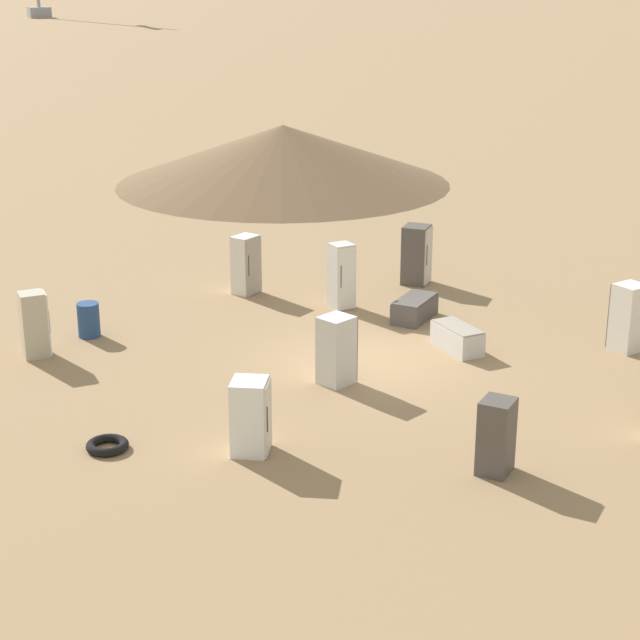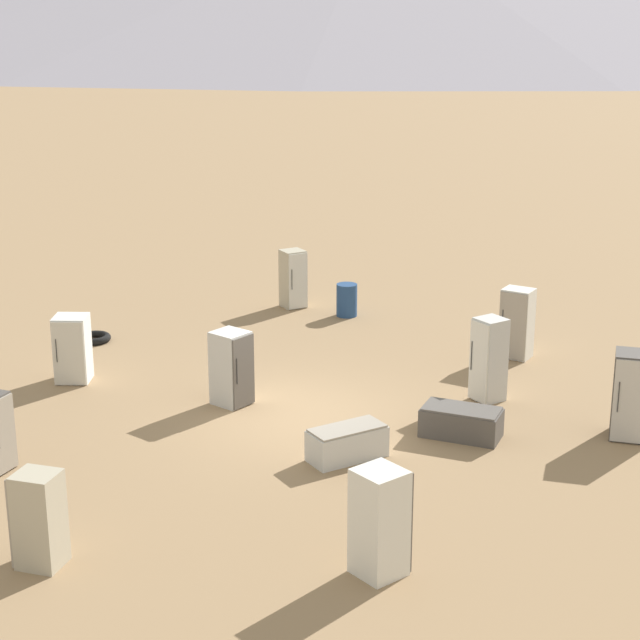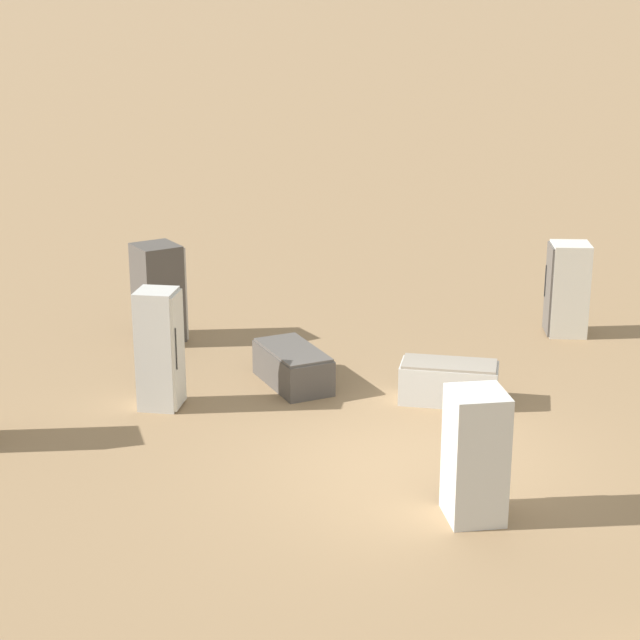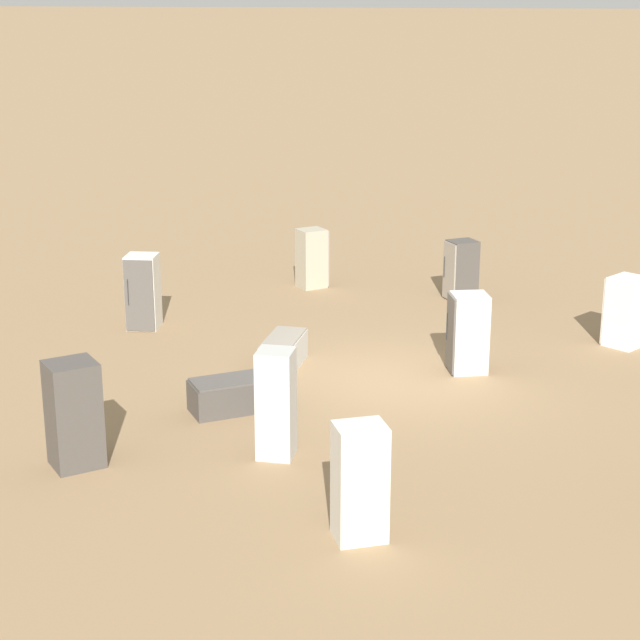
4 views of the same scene
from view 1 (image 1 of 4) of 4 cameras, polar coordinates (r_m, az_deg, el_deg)
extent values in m
plane|color=#937551|center=(25.66, 2.72, -2.17)|extent=(1000.00, 1000.00, 0.00)
cone|color=brown|center=(45.28, -1.99, 8.81)|extent=(14.06, 14.06, 2.47)
cube|color=gray|center=(169.33, -14.74, 15.58)|extent=(3.08, 3.08, 1.54)
cube|color=white|center=(20.82, -3.77, -5.16)|extent=(0.97, 0.95, 1.51)
cube|color=beige|center=(20.76, -2.79, -5.21)|extent=(0.63, 0.39, 1.45)
cylinder|color=#2D2D2D|center=(20.50, -2.82, -5.32)|extent=(0.02, 0.02, 0.53)
cube|color=#4C4742|center=(31.50, 5.14, 3.49)|extent=(1.04, 1.04, 1.74)
cube|color=#BCB7AD|center=(31.41, 5.80, 3.42)|extent=(0.55, 0.54, 1.67)
cylinder|color=#2D2D2D|center=(31.13, 5.73, 3.45)|extent=(0.02, 0.02, 0.61)
cube|color=silver|center=(29.17, 1.16, 2.37)|extent=(0.61, 0.62, 1.81)
cube|color=silver|center=(28.92, 1.45, 2.22)|extent=(0.09, 0.55, 1.74)
cylinder|color=#2D2D2D|center=(28.77, 1.14, 2.32)|extent=(0.02, 0.02, 0.63)
cube|color=silver|center=(24.01, 0.86, -1.63)|extent=(0.86, 0.88, 1.59)
cube|color=#56514C|center=(24.27, 1.46, -1.41)|extent=(0.59, 0.27, 1.53)
cylinder|color=#2D2D2D|center=(24.12, 1.90, -1.35)|extent=(0.02, 0.02, 0.56)
cube|color=silver|center=(30.52, -3.99, 2.96)|extent=(0.83, 0.88, 1.69)
cube|color=gray|center=(30.33, -3.56, 2.87)|extent=(0.37, 0.60, 1.62)
cylinder|color=#2D2D2D|center=(30.11, -3.81, 2.91)|extent=(0.02, 0.02, 0.59)
cube|color=silver|center=(27.09, 16.14, 0.13)|extent=(0.77, 0.79, 1.68)
cube|color=#56514C|center=(27.30, 15.58, 0.33)|extent=(0.16, 0.65, 1.61)
cylinder|color=#2D2D2D|center=(27.47, 15.87, 0.60)|extent=(0.02, 0.02, 0.59)
cube|color=silver|center=(26.40, 7.33, -1.00)|extent=(1.49, 0.72, 0.59)
cube|color=gray|center=(26.30, 7.36, -0.35)|extent=(1.43, 0.69, 0.04)
cube|color=#4C4742|center=(20.27, 9.38, -6.15)|extent=(0.86, 0.87, 1.47)
cube|color=gray|center=(20.57, 9.69, -5.78)|extent=(0.46, 0.38, 1.41)
cylinder|color=#2D2D2D|center=(20.51, 10.27, -5.66)|extent=(0.02, 0.02, 0.51)
cube|color=#B2A88E|center=(26.55, -15.02, -0.24)|extent=(0.60, 0.59, 1.61)
cube|color=silver|center=(26.60, -14.37, -0.15)|extent=(0.57, 0.05, 1.54)
cylinder|color=#2D2D2D|center=(26.38, -14.24, -0.11)|extent=(0.02, 0.02, 0.56)
cube|color=#4C4742|center=(28.51, 5.06, 0.58)|extent=(1.55, 1.67, 0.56)
cube|color=#56514C|center=(28.42, 5.08, 1.15)|extent=(1.49, 1.60, 0.04)
torus|color=black|center=(21.56, -11.28, -6.57)|extent=(0.84, 0.84, 0.18)
cylinder|color=navy|center=(27.71, -12.24, 0.01)|extent=(0.56, 0.56, 0.88)
camera|label=2|loc=(31.25, 44.97, 11.88)|focal=60.00mm
camera|label=3|loc=(19.87, -29.89, 7.18)|focal=60.00mm
camera|label=4|loc=(41.16, -14.83, 15.63)|focal=60.00mm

